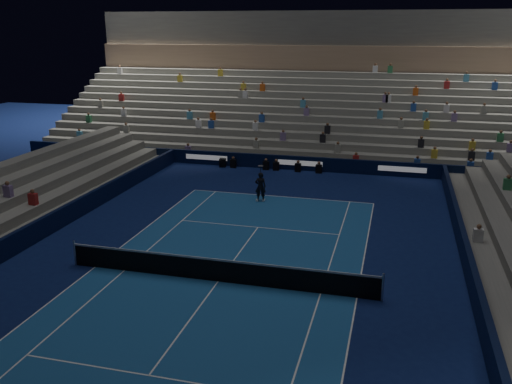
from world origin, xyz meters
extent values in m
plane|color=#0C1748|center=(0.00, 0.00, 0.00)|extent=(90.00, 90.00, 0.00)
cube|color=#194D8C|center=(0.00, 0.00, 0.01)|extent=(10.97, 23.77, 0.01)
cube|color=black|center=(0.00, 18.50, 0.50)|extent=(44.00, 0.25, 1.00)
cube|color=black|center=(9.70, 0.00, 0.50)|extent=(0.25, 37.00, 1.00)
cube|color=black|center=(-9.70, 0.00, 0.50)|extent=(0.25, 37.00, 1.00)
cube|color=slate|center=(0.00, 19.50, 0.25)|extent=(44.00, 1.00, 0.50)
cube|color=slate|center=(0.00, 20.50, 0.50)|extent=(44.00, 1.00, 1.00)
cube|color=slate|center=(0.00, 21.50, 0.75)|extent=(44.00, 1.00, 1.50)
cube|color=slate|center=(0.00, 22.50, 1.00)|extent=(44.00, 1.00, 2.00)
cube|color=slate|center=(0.00, 23.50, 1.25)|extent=(44.00, 1.00, 2.50)
cube|color=slate|center=(0.00, 24.50, 1.50)|extent=(44.00, 1.00, 3.00)
cube|color=slate|center=(0.00, 25.50, 1.75)|extent=(44.00, 1.00, 3.50)
cube|color=slate|center=(0.00, 26.50, 2.00)|extent=(44.00, 1.00, 4.00)
cube|color=slate|center=(0.00, 27.50, 2.25)|extent=(44.00, 1.00, 4.50)
cube|color=slate|center=(0.00, 28.50, 2.50)|extent=(44.00, 1.00, 5.00)
cube|color=slate|center=(0.00, 29.50, 2.75)|extent=(44.00, 1.00, 5.50)
cube|color=slate|center=(0.00, 30.50, 3.00)|extent=(44.00, 1.00, 6.00)
cube|color=#907259|center=(0.00, 31.60, 7.10)|extent=(44.00, 0.60, 2.20)
cube|color=#4D4D4A|center=(0.00, 33.00, 9.70)|extent=(44.00, 2.40, 3.00)
cube|color=slate|center=(10.50, 0.00, 0.25)|extent=(1.00, 37.00, 0.50)
cylinder|color=#B2B2B7|center=(-6.40, 0.00, 0.55)|extent=(0.10, 0.10, 1.10)
cylinder|color=#B2B2B7|center=(6.40, 0.00, 0.55)|extent=(0.10, 0.10, 1.10)
cube|color=black|center=(0.00, 0.00, 0.45)|extent=(12.80, 0.03, 0.90)
cube|color=white|center=(0.00, 0.00, 0.94)|extent=(12.80, 0.04, 0.08)
imported|color=black|center=(-0.97, 10.75, 0.87)|extent=(0.71, 0.54, 1.74)
cube|color=black|center=(-5.66, 18.08, 0.30)|extent=(0.54, 0.62, 0.60)
cylinder|color=black|center=(-5.66, 17.63, 0.48)|extent=(0.21, 0.37, 0.16)
camera|label=1|loc=(6.50, -18.95, 9.74)|focal=38.53mm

